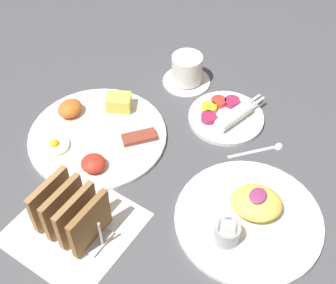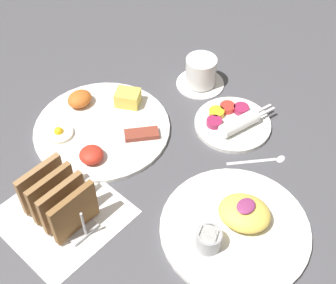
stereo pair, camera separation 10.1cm
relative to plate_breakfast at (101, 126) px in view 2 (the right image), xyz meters
name	(u,v)px [view 2 (the right image)]	position (x,y,z in m)	size (l,w,h in m)	color
ground_plane	(173,167)	(0.02, -0.20, -0.01)	(3.00, 3.00, 0.00)	#47474C
napkin_flat	(63,215)	(-0.21, -0.12, -0.01)	(0.22, 0.22, 0.00)	white
plate_breakfast	(101,126)	(0.00, 0.00, 0.00)	(0.31, 0.31, 0.05)	white
plate_condiments	(233,122)	(0.21, -0.22, 0.00)	(0.18, 0.18, 0.04)	white
plate_foreground	(235,225)	(-0.01, -0.39, 0.00)	(0.29, 0.29, 0.06)	white
toast_rack	(58,200)	(-0.21, -0.12, 0.04)	(0.10, 0.15, 0.10)	#B7B7BC
coffee_cup	(201,73)	(0.27, -0.07, 0.03)	(0.12, 0.12, 0.08)	white
teaspoon	(266,159)	(0.18, -0.33, -0.01)	(0.11, 0.09, 0.01)	silver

